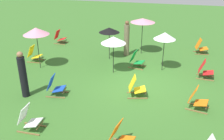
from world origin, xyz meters
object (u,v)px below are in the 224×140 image
(deckchair_2, at_px, (136,87))
(person_0, at_px, (23,75))
(deckchair_3, at_px, (55,86))
(umbrella_4, at_px, (36,31))
(deckchair_4, at_px, (197,99))
(deckchair_7, at_px, (120,136))
(deckchair_8, at_px, (205,70))
(umbrella_0, at_px, (109,30))
(deckchair_6, at_px, (29,119))
(umbrella_1, at_px, (143,20))
(deckchair_0, at_px, (136,60))
(deckchair_11, at_px, (60,37))
(deckchair_10, at_px, (201,47))
(umbrella_3, at_px, (113,40))
(deckchair_5, at_px, (34,54))
(umbrella_2, at_px, (165,36))
(person_1, at_px, (127,39))

(deckchair_2, distance_m, person_0, 4.26)
(deckchair_3, distance_m, umbrella_4, 3.25)
(deckchair_4, relative_size, deckchair_7, 1.00)
(deckchair_8, bearing_deg, umbrella_0, 81.22)
(deckchair_6, relative_size, umbrella_1, 0.43)
(deckchair_0, height_order, deckchair_2, same)
(deckchair_2, bearing_deg, deckchair_3, 88.31)
(deckchair_11, height_order, umbrella_1, umbrella_1)
(deckchair_10, bearing_deg, deckchair_8, 171.60)
(deckchair_11, height_order, umbrella_3, umbrella_3)
(deckchair_0, xyz_separation_m, umbrella_4, (-1.16, 4.47, 1.44))
(deckchair_2, relative_size, deckchair_8, 1.02)
(deckchair_3, bearing_deg, deckchair_5, 34.58)
(deckchair_11, bearing_deg, person_0, -165.36)
(person_0, bearing_deg, deckchair_10, -115.60)
(deckchair_0, distance_m, deckchair_7, 5.73)
(deckchair_11, bearing_deg, umbrella_1, -95.18)
(umbrella_1, height_order, person_0, umbrella_1)
(deckchair_0, height_order, umbrella_2, umbrella_2)
(umbrella_1, bearing_deg, deckchair_10, -75.76)
(umbrella_3, bearing_deg, deckchair_5, 84.68)
(deckchair_3, bearing_deg, deckchair_7, -133.33)
(umbrella_0, bearing_deg, person_1, -46.58)
(deckchair_2, xyz_separation_m, umbrella_2, (2.70, -0.84, 1.30))
(deckchair_7, bearing_deg, umbrella_1, 16.76)
(deckchair_7, relative_size, person_0, 0.47)
(deckchair_0, distance_m, deckchair_10, 4.17)
(umbrella_1, bearing_deg, deckchair_7, -176.77)
(deckchair_0, bearing_deg, deckchair_5, 106.84)
(deckchair_0, xyz_separation_m, deckchair_11, (2.55, 5.12, 0.00))
(deckchair_0, relative_size, person_0, 0.46)
(umbrella_4, xyz_separation_m, person_0, (-2.59, -0.77, -0.93))
(deckchair_11, height_order, person_1, person_1)
(deckchair_5, bearing_deg, umbrella_3, -97.21)
(deckchair_5, xyz_separation_m, person_0, (-3.27, -1.45, 0.51))
(deckchair_0, distance_m, umbrella_0, 2.07)
(deckchair_8, xyz_separation_m, umbrella_4, (-0.69, 7.57, 1.44))
(deckchair_4, height_order, deckchair_8, same)
(deckchair_11, bearing_deg, deckchair_5, -178.51)
(deckchair_4, xyz_separation_m, deckchair_11, (5.69, 7.73, 0.00))
(person_0, bearing_deg, umbrella_0, -94.65)
(umbrella_3, relative_size, umbrella_4, 0.87)
(deckchair_11, relative_size, umbrella_4, 0.42)
(deckchair_0, height_order, deckchair_7, same)
(deckchair_10, bearing_deg, deckchair_7, 154.66)
(umbrella_3, xyz_separation_m, person_1, (2.37, -0.17, -0.67))
(deckchair_4, height_order, deckchair_10, same)
(umbrella_0, height_order, person_1, person_1)
(umbrella_1, bearing_deg, person_0, 146.90)
(deckchair_0, relative_size, deckchair_2, 0.99)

